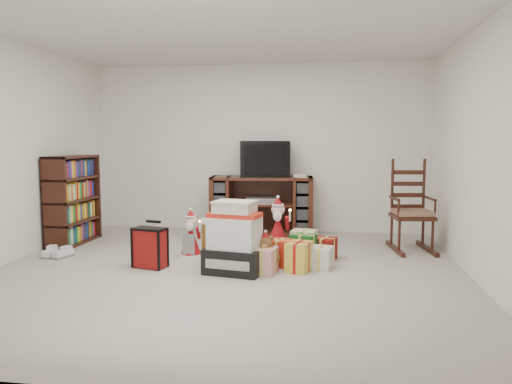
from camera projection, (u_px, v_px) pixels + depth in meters
room at (224, 153)px, 5.08m from camera, size 5.01×5.01×2.51m
tv_stand at (262, 205)px, 7.32m from camera, size 1.52×0.65×0.85m
bookshelf at (73, 201)px, 6.64m from camera, size 0.32×0.96×1.17m
rocking_chair at (411, 218)px, 6.25m from camera, size 0.58×0.84×1.19m
gift_pile at (235, 242)px, 5.17m from camera, size 0.65×0.52×0.74m
red_suitcase at (150, 248)px, 5.38m from camera, size 0.37×0.25×0.51m
stocking at (211, 242)px, 5.43m from camera, size 0.26×0.13×0.54m
teddy_bear at (266, 255)px, 5.27m from camera, size 0.25×0.22×0.37m
santa_figurine at (278, 230)px, 6.25m from camera, size 0.33×0.31×0.67m
mrs_claus_figurine at (191, 239)px, 5.89m from camera, size 0.28×0.26×0.57m
sneaker_pair at (56, 254)px, 5.87m from camera, size 0.33×0.28×0.09m
gift_cluster at (299, 253)px, 5.52m from camera, size 0.77×1.12×0.26m
crt_television at (264, 159)px, 7.25m from camera, size 0.79×0.64×0.52m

